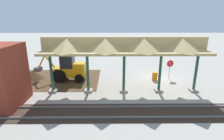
{
  "coord_description": "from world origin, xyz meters",
  "views": [
    {
      "loc": [
        5.27,
        18.35,
        6.44
      ],
      "look_at": [
        5.12,
        2.26,
        1.6
      ],
      "focal_mm": 28.0,
      "sensor_mm": 36.0,
      "label": 1
    }
  ],
  "objects": [
    {
      "name": "ground_plane",
      "position": [
        0.0,
        0.0,
        0.0
      ],
      "size": [
        120.0,
        120.0,
        0.0
      ],
      "primitive_type": "plane",
      "color": "#9E998E"
    },
    {
      "name": "dirt_work_zone",
      "position": [
        11.66,
        0.33,
        0.0
      ],
      "size": [
        10.23,
        7.0,
        0.01
      ],
      "primitive_type": "cube",
      "color": "#4C3823",
      "rests_on": "ground"
    },
    {
      "name": "platform_canopy",
      "position": [
        4.08,
        3.72,
        4.15
      ],
      "size": [
        13.93,
        3.2,
        4.9
      ],
      "color": "#9E998E",
      "rests_on": "ground"
    },
    {
      "name": "rail_tracks",
      "position": [
        0.0,
        7.44,
        0.03
      ],
      "size": [
        60.0,
        2.58,
        0.15
      ],
      "color": "slate",
      "rests_on": "ground"
    },
    {
      "name": "stop_sign",
      "position": [
        -1.18,
        0.18,
        1.47
      ],
      "size": [
        0.75,
        0.17,
        2.06
      ],
      "color": "gray",
      "rests_on": "ground"
    },
    {
      "name": "backhoe",
      "position": [
        9.69,
        0.73,
        1.26
      ],
      "size": [
        5.34,
        1.82,
        2.82
      ],
      "color": "orange",
      "rests_on": "ground"
    },
    {
      "name": "dirt_mound",
      "position": [
        13.77,
        -0.07,
        0.0
      ],
      "size": [
        5.13,
        5.13,
        1.83
      ],
      "primitive_type": "cone",
      "color": "#4C3823",
      "rests_on": "ground"
    },
    {
      "name": "traffic_barrel",
      "position": [
        0.54,
        0.77,
        0.45
      ],
      "size": [
        0.56,
        0.56,
        0.9
      ],
      "primitive_type": "cylinder",
      "color": "orange",
      "rests_on": "ground"
    }
  ]
}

